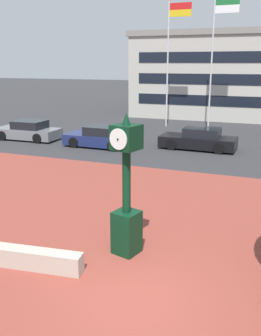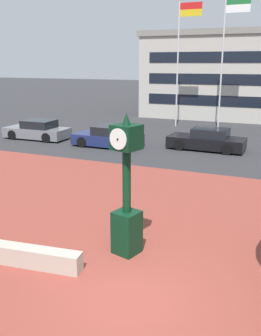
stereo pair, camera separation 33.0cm
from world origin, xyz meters
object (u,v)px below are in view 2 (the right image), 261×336
Objects in this scene: car_street_near at (207,140)px; flagpole_primary at (180,53)px; car_street_distant at (38,130)px; flagpole_secondary at (226,51)px; street_clock at (127,196)px; car_street_far at (108,137)px.

flagpole_primary reaches higher than car_street_near.
car_street_near is at bearing -84.68° from car_street_distant.
flagpole_secondary is (-0.52, 7.52, 5.28)m from car_street_near.
car_street_distant is 0.46× the size of flagpole_primary.
street_clock reaches higher than car_street_near.
street_clock is 17.08m from car_street_distant.
flagpole_primary is (-4.59, 20.89, 4.07)m from street_clock.
car_street_far is 10.51m from flagpole_primary.
car_street_near is 1.07× the size of car_street_far.
flagpole_secondary reaches higher than car_street_distant.
car_street_near is 0.46× the size of flagpole_secondary.
car_street_far is at bearing -120.37° from flagpole_secondary.
flagpole_primary is at bearing 29.05° from car_street_near.
street_clock is 0.87× the size of car_street_distant.
flagpole_primary is (7.33, 8.70, 5.12)m from car_street_distant.
flagpole_primary reaches higher than street_clock.
street_clock is 0.40× the size of flagpole_primary.
flagpole_primary is at bearing -10.34° from car_street_far.
car_street_far and car_street_distant have the same top height.
car_street_far is at bearing -93.79° from car_street_distant.
car_street_far is 0.96× the size of car_street_distant.
car_street_near is 9.91m from flagpole_primary.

